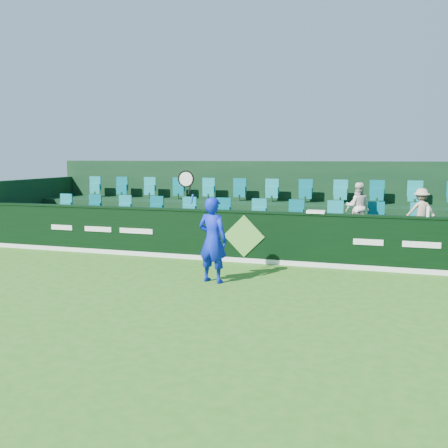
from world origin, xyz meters
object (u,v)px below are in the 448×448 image
(spectator_middle, at_px, (357,211))
(spectator_right, at_px, (421,211))
(spectator_left, at_px, (358,207))
(tennis_player, at_px, (212,239))
(drinks_bottle, at_px, (428,212))
(towel, at_px, (316,212))

(spectator_middle, bearing_deg, spectator_right, 164.19)
(spectator_left, bearing_deg, spectator_middle, -9.32)
(tennis_player, bearing_deg, spectator_right, 37.01)
(spectator_left, xyz_separation_m, drinks_bottle, (1.64, -1.12, 0.04))
(tennis_player, xyz_separation_m, drinks_bottle, (4.56, 2.27, 0.52))
(tennis_player, height_order, spectator_middle, tennis_player)
(spectator_right, xyz_separation_m, drinks_bottle, (0.07, -1.12, 0.10))
(spectator_right, height_order, towel, spectator_right)
(tennis_player, height_order, drinks_bottle, tennis_player)
(tennis_player, bearing_deg, towel, 49.08)
(spectator_left, relative_size, towel, 2.86)
(towel, relative_size, drinks_bottle, 1.81)
(spectator_left, xyz_separation_m, spectator_middle, (-0.01, 0.00, -0.11))
(spectator_right, bearing_deg, drinks_bottle, 79.45)
(spectator_middle, relative_size, spectator_right, 0.92)
(spectator_left, bearing_deg, towel, 40.13)
(tennis_player, relative_size, spectator_middle, 2.38)
(spectator_right, height_order, drinks_bottle, spectator_right)
(spectator_middle, relative_size, towel, 2.35)
(towel, xyz_separation_m, drinks_bottle, (2.60, 0.00, 0.09))
(tennis_player, relative_size, drinks_bottle, 10.10)
(tennis_player, relative_size, spectator_left, 1.96)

